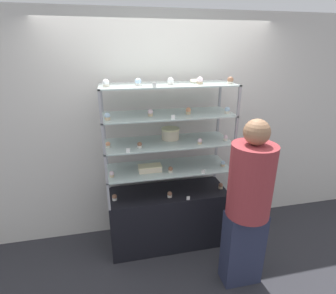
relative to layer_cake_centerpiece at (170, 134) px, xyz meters
The scene contains 35 objects.
ground_plane 1.35m from the layer_cake_centerpiece, 119.12° to the right, with size 20.00×20.00×0.00m, color #2D2D33.
back_wall 0.32m from the layer_cake_centerpiece, 98.20° to the left, with size 8.00×0.05×2.60m.
display_base 1.01m from the layer_cake_centerpiece, 119.12° to the right, with size 1.33×0.49×0.69m.
display_riser_lower 0.39m from the layer_cake_centerpiece, 119.12° to the right, with size 1.33×0.49×0.30m.
display_riser_middle 0.12m from the layer_cake_centerpiece, 119.12° to the right, with size 1.33×0.49×0.30m.
display_riser_upper 0.24m from the layer_cake_centerpiece, 119.12° to the right, with size 1.33×0.49×0.30m.
display_riser_top 0.53m from the layer_cake_centerpiece, 119.12° to the right, with size 1.33×0.49×0.30m.
layer_cake_centerpiece is the anchor object (origin of this frame).
sheet_cake_frosted 0.43m from the layer_cake_centerpiece, 152.72° to the right, with size 0.24×0.12×0.07m.
cupcake_0 0.91m from the layer_cake_centerpiece, 167.96° to the right, with size 0.05×0.05×0.07m.
cupcake_1 0.66m from the layer_cake_centerpiece, 104.56° to the right, with size 0.05×0.05×0.07m.
cupcake_2 0.86m from the layer_cake_centerpiece, 14.25° to the right, with size 0.05×0.05×0.07m.
price_tag_0 0.72m from the layer_cake_centerpiece, 67.31° to the right, with size 0.04×0.00×0.04m.
cupcake_3 0.75m from the layer_cake_centerpiece, 164.51° to the right, with size 0.05×0.05×0.06m.
cupcake_4 0.39m from the layer_cake_centerpiece, 103.49° to the right, with size 0.05×0.05×0.06m.
cupcake_5 0.67m from the layer_cake_centerpiece, 17.50° to the right, with size 0.05×0.05×0.06m.
price_tag_1 0.54m from the layer_cake_centerpiece, 47.18° to the right, with size 0.04×0.00×0.04m.
cupcake_6 0.67m from the layer_cake_centerpiece, 169.94° to the right, with size 0.05×0.05×0.06m.
cupcake_7 0.41m from the layer_cake_centerpiece, 151.73° to the right, with size 0.05×0.05×0.06m.
cupcake_8 0.34m from the layer_cake_centerpiece, 39.33° to the right, with size 0.05×0.05×0.06m.
cupcake_9 0.59m from the layer_cake_centerpiece, 16.42° to the right, with size 0.05×0.05×0.06m.
price_tag_2 0.57m from the layer_cake_centerpiece, 147.51° to the right, with size 0.04×0.00×0.04m.
cupcake_10 0.72m from the layer_cake_centerpiece, 163.40° to the right, with size 0.05×0.05×0.07m.
cupcake_11 0.38m from the layer_cake_centerpiece, 151.74° to the right, with size 0.05×0.05×0.07m.
cupcake_12 0.34m from the layer_cake_centerpiece, 38.64° to the right, with size 0.05×0.05×0.07m.
cupcake_13 0.64m from the layer_cake_centerpiece, 18.74° to the right, with size 0.05×0.05×0.07m.
price_tag_3 0.40m from the layer_cake_centerpiece, 98.09° to the right, with size 0.04×0.00×0.04m.
cupcake_14 0.86m from the layer_cake_centerpiece, 165.94° to the right, with size 0.06×0.06×0.07m.
cupcake_15 0.68m from the layer_cake_centerpiece, 157.43° to the right, with size 0.06×0.06×0.07m.
cupcake_16 0.58m from the layer_cake_centerpiece, 103.20° to the right, with size 0.06×0.06×0.07m.
cupcake_17 0.64m from the layer_cake_centerpiece, 28.44° to the right, with size 0.06×0.06×0.07m.
cupcake_18 0.82m from the layer_cake_centerpiece, 18.72° to the right, with size 0.06×0.06×0.07m.
price_tag_4 0.67m from the layer_cake_centerpiece, 125.41° to the right, with size 0.04×0.00×0.04m.
donut_glazed 0.61m from the layer_cake_centerpiece, ahead, with size 0.13×0.13×0.03m.
customer_figure 1.06m from the layer_cake_centerpiece, 55.25° to the right, with size 0.39×0.39×1.68m.
Camera 1 is at (-0.56, -2.55, 2.20)m, focal length 28.00 mm.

